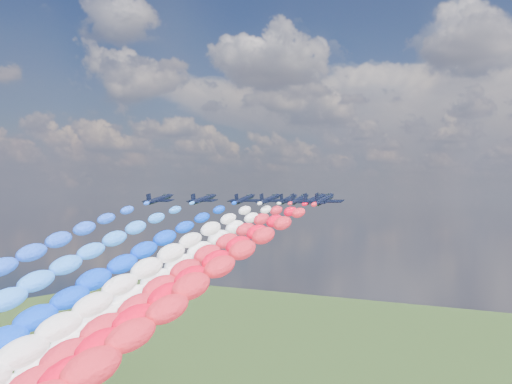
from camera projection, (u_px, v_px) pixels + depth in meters
The scene contains 15 objects.
jet_0 at pixel (159, 199), 178.14m from camera, with size 9.73×13.05×2.88m, color black, non-canonical shape.
jet_1 at pixel (203, 199), 182.27m from camera, with size 9.73×13.05×2.88m, color black, non-canonical shape.
trail_1 at pixel (51, 284), 134.90m from camera, with size 6.53×106.72×40.91m, color #2E7EFB, non-canonical shape.
jet_2 at pixel (244, 199), 184.67m from camera, with size 9.73×13.05×2.88m, color black, non-canonical shape.
trail_2 at pixel (109, 282), 137.30m from camera, with size 6.53×106.72×40.91m, color #0638DE, non-canonical shape.
jet_3 at pixel (270, 199), 176.33m from camera, with size 9.73×13.05×2.88m, color black, non-canonical shape.
trail_3 at pixel (134, 288), 128.96m from camera, with size 6.53×106.72×40.91m, color white, non-canonical shape.
jet_4 at pixel (288, 199), 185.40m from camera, with size 9.73×13.05×2.88m, color black, non-canonical shape.
trail_4 at pixel (168, 282), 138.03m from camera, with size 6.53×106.72×40.91m, color white, non-canonical shape.
jet_5 at pixel (300, 199), 174.35m from camera, with size 9.73×13.05×2.88m, color black, non-canonical shape.
trail_5 at pixel (173, 289), 126.98m from camera, with size 6.53×106.72×40.91m, color red, non-canonical shape.
jet_6 at pixel (314, 199), 162.04m from camera, with size 9.73×13.05×2.88m, color black, non-canonical shape.
trail_6 at pixel (180, 299), 114.68m from camera, with size 6.53×106.72×40.91m, color #FA0424, non-canonical shape.
jet_7 at pixel (324, 200), 149.43m from camera, with size 9.73×13.05×2.88m, color black, non-canonical shape.
trail_7 at pixel (179, 312), 102.06m from camera, with size 6.53×106.72×40.91m, color red, non-canonical shape.
Camera 1 is at (90.11, -141.65, 94.78)m, focal length 43.57 mm.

